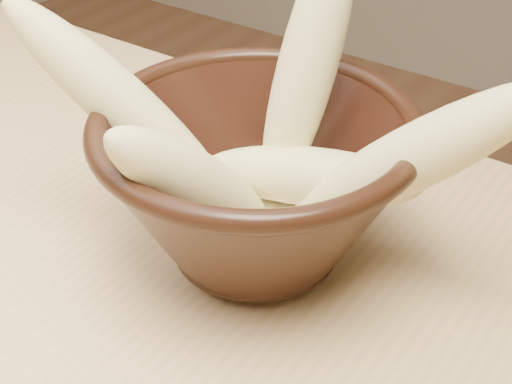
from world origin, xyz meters
TOP-DOWN VIEW (x-y plane):
  - bowl at (0.20, 0.16)m, footprint 0.23×0.23m
  - milk_puddle at (0.20, 0.16)m, footprint 0.13×0.13m
  - banana_upright at (0.21, 0.21)m, footprint 0.05×0.12m
  - banana_left at (0.11, 0.12)m, footprint 0.18×0.11m
  - banana_right at (0.31, 0.18)m, footprint 0.19×0.09m
  - banana_across at (0.24, 0.18)m, footprint 0.17×0.09m
  - banana_front at (0.20, 0.09)m, footprint 0.09×0.15m

SIDE VIEW (x-z plane):
  - milk_puddle at x=0.20m, z-range 0.78..0.80m
  - bowl at x=0.20m, z-range 0.76..0.89m
  - banana_across at x=0.24m, z-range 0.80..0.85m
  - banana_front at x=0.20m, z-range 0.78..0.92m
  - banana_right at x=0.31m, z-range 0.78..0.95m
  - banana_left at x=0.11m, z-range 0.78..0.96m
  - banana_upright at x=0.21m, z-range 0.79..1.00m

